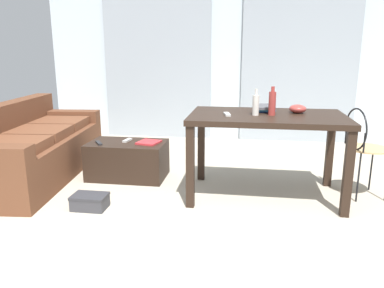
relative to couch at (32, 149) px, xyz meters
The scene contains 16 objects.
ground_plane 1.99m from the couch, ahead, with size 8.97×8.97×0.00m, color #B2A893.
wall_back 3.15m from the couch, 48.88° to the left, with size 5.59×0.10×2.63m, color silver.
curtains 3.02m from the couch, 47.78° to the left, with size 3.82×0.03×2.20m.
couch is the anchor object (origin of this frame).
coffee_table 1.05m from the couch, ahead, with size 0.83×0.50×0.40m.
craft_table 2.53m from the couch, ahead, with size 1.42×0.85×0.79m.
wire_chair 3.39m from the couch, ahead, with size 0.40×0.42×0.85m.
bottle_near 2.47m from the couch, ahead, with size 0.06×0.06×0.24m.
bottle_far 2.61m from the couch, ahead, with size 0.06×0.06×0.26m.
bowl 2.83m from the couch, ahead, with size 0.16×0.16×0.08m, color #9E3833.
book_stack 2.53m from the couch, ahead, with size 0.21×0.31×0.06m.
tv_remote_on_table 2.21m from the couch, ahead, with size 0.05×0.15×0.02m, color #B7B7B2.
tv_remote_primary 1.05m from the couch, ahead, with size 0.05×0.15×0.02m, color #B7B7B2.
tv_remote_secondary 0.77m from the couch, ahead, with size 0.04×0.17×0.02m, color #232326.
magazine 1.29m from the couch, ahead, with size 0.21×0.23×0.02m, color red.
shoebox 1.25m from the couch, 37.30° to the right, with size 0.30×0.21×0.13m.
Camera 1 is at (0.37, -2.17, 1.36)m, focal length 35.21 mm.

